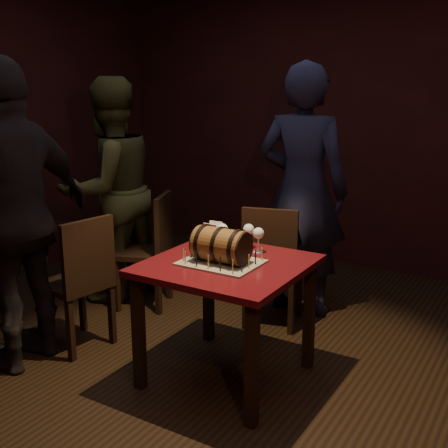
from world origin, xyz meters
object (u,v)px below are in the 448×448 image
object	(u,v)px
barrel_cake	(221,245)
pint_of_ale	(221,240)
wine_glass_mid	(249,231)
person_left_front	(16,217)
chair_back	(272,260)
chair_left_front	(81,276)
wine_glass_right	(258,234)
wine_glass_left	(222,230)
person_left_rear	(110,191)
pub_table	(227,280)
person_back	(302,191)
chair_left_rear	(152,244)

from	to	relation	value
barrel_cake	pint_of_ale	distance (m)	0.25
wine_glass_mid	person_left_front	xyz separation A→B (m)	(-1.20, -0.82, 0.11)
chair_back	chair_left_front	xyz separation A→B (m)	(-0.94, -0.98, 0.00)
wine_glass_mid	wine_glass_right	bearing A→B (deg)	-27.74
wine_glass_left	chair_back	world-z (taller)	chair_back
wine_glass_mid	wine_glass_right	xyz separation A→B (m)	(0.10, -0.05, 0.00)
wine_glass_mid	chair_left_front	size ratio (longest dim) A/B	0.17
person_left_rear	barrel_cake	bearing A→B (deg)	79.55
pub_table	person_left_rear	xyz separation A→B (m)	(-1.53, 0.67, 0.28)
person_left_rear	person_left_front	world-z (taller)	person_left_front
pub_table	wine_glass_mid	size ratio (longest dim) A/B	5.59
chair_back	person_back	xyz separation A→B (m)	(0.04, 0.42, 0.45)
pub_table	wine_glass_mid	distance (m)	0.40
chair_left_rear	pub_table	bearing A→B (deg)	-31.25
wine_glass_left	chair_left_rear	bearing A→B (deg)	155.10
wine_glass_mid	chair_back	xyz separation A→B (m)	(-0.07, 0.48, -0.34)
chair_back	wine_glass_right	bearing A→B (deg)	-72.74
barrel_cake	wine_glass_right	distance (m)	0.32
pint_of_ale	wine_glass_left	bearing A→B (deg)	115.08
wine_glass_mid	chair_back	bearing A→B (deg)	98.00
wine_glass_mid	chair_back	distance (m)	0.59
pub_table	wine_glass_right	size ratio (longest dim) A/B	5.59
wine_glass_mid	pint_of_ale	distance (m)	0.19
barrel_cake	person_back	xyz separation A→B (m)	(-0.04, 1.26, 0.11)
barrel_cake	chair_left_rear	world-z (taller)	barrel_cake
barrel_cake	person_left_front	world-z (taller)	person_left_front
wine_glass_right	chair_left_rear	size ratio (longest dim) A/B	0.17
wine_glass_right	person_back	distance (m)	0.96
wine_glass_left	chair_left_front	distance (m)	1.02
pub_table	person_left_front	size ratio (longest dim) A/B	0.46
person_back	person_left_front	xyz separation A→B (m)	(-1.17, -1.72, 0.00)
person_back	chair_left_rear	bearing A→B (deg)	21.64
chair_left_front	person_left_front	bearing A→B (deg)	-121.45
person_back	pint_of_ale	bearing A→B (deg)	79.09
chair_left_front	person_left_rear	bearing A→B (deg)	120.05
wine_glass_left	person_back	world-z (taller)	person_back
barrel_cake	chair_back	distance (m)	0.91
barrel_cake	wine_glass_right	world-z (taller)	barrel_cake
person_left_rear	chair_back	bearing A→B (deg)	109.87
wine_glass_left	chair_back	size ratio (longest dim) A/B	0.17
wine_glass_right	person_left_front	xyz separation A→B (m)	(-1.30, -0.77, 0.11)
wine_glass_mid	chair_left_front	xyz separation A→B (m)	(-1.01, -0.50, -0.34)
pub_table	barrel_cake	size ratio (longest dim) A/B	2.41
pint_of_ale	person_left_rear	distance (m)	1.47
pint_of_ale	person_left_rear	world-z (taller)	person_left_rear
pint_of_ale	chair_back	distance (m)	0.70
chair_back	chair_left_rear	world-z (taller)	same
chair_back	person_left_front	xyz separation A→B (m)	(-1.13, -1.29, 0.45)
chair_left_front	person_left_front	xyz separation A→B (m)	(-0.19, -0.32, 0.45)
pub_table	chair_back	size ratio (longest dim) A/B	0.97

